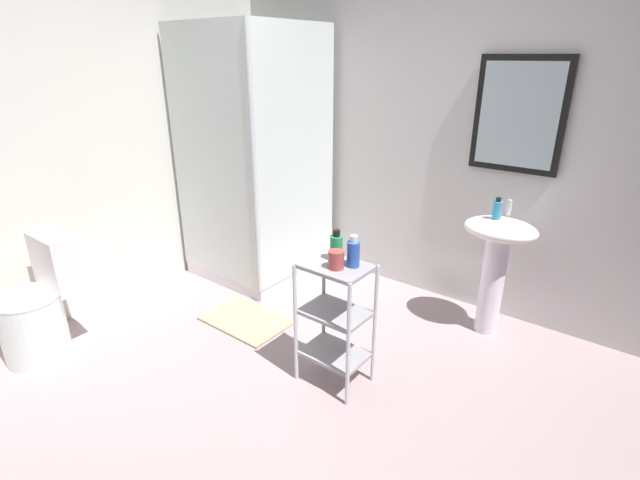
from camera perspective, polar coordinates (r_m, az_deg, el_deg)
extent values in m
cube|color=#A68E91|center=(2.67, -6.65, -20.42)|extent=(4.20, 4.20, 0.02)
cube|color=silver|center=(3.56, 14.08, 12.65)|extent=(4.20, 0.10, 2.50)
cube|color=black|center=(3.28, 23.22, 13.89)|extent=(0.56, 0.03, 0.72)
cube|color=silver|center=(3.27, 23.13, 13.87)|extent=(0.48, 0.01, 0.64)
cube|color=silver|center=(3.60, -29.66, 10.57)|extent=(0.10, 4.20, 2.50)
cube|color=white|center=(4.19, -7.30, -2.74)|extent=(0.90, 0.90, 0.10)
cube|color=silver|center=(3.59, -13.18, 9.55)|extent=(0.90, 0.02, 1.90)
cube|color=silver|center=(3.58, -2.87, 10.05)|extent=(0.02, 0.90, 1.90)
cylinder|color=silver|center=(3.26, -8.07, 8.70)|extent=(0.04, 0.04, 1.90)
cylinder|color=silver|center=(4.17, -7.33, -2.09)|extent=(0.08, 0.08, 0.00)
cylinder|color=white|center=(3.32, 20.30, -5.30)|extent=(0.15, 0.15, 0.68)
ellipsoid|color=white|center=(3.17, 21.24, 1.25)|extent=(0.46, 0.37, 0.13)
cylinder|color=silver|center=(3.25, 22.17, 3.73)|extent=(0.03, 0.03, 0.10)
cylinder|color=white|center=(3.42, -31.66, -9.24)|extent=(0.37, 0.37, 0.40)
torus|color=white|center=(3.33, -32.39, -6.04)|extent=(0.37, 0.37, 0.04)
cube|color=white|center=(3.33, -29.58, -2.31)|extent=(0.35, 0.17, 0.36)
cylinder|color=silver|center=(2.65, -3.03, -10.26)|extent=(0.02, 0.02, 0.74)
cylinder|color=silver|center=(2.47, 3.48, -12.98)|extent=(0.02, 0.02, 0.74)
cylinder|color=silver|center=(2.83, 0.44, -8.07)|extent=(0.02, 0.02, 0.74)
cylinder|color=silver|center=(2.66, 6.73, -10.39)|extent=(0.02, 0.02, 0.74)
cube|color=#99999E|center=(2.75, 1.80, -13.71)|extent=(0.36, 0.26, 0.02)
cube|color=#99999E|center=(2.60, 1.87, -8.87)|extent=(0.36, 0.26, 0.02)
cube|color=#99999E|center=(2.47, 1.95, -3.28)|extent=(0.36, 0.26, 0.02)
cylinder|color=#389ED1|center=(3.13, 20.89, 3.43)|extent=(0.06, 0.06, 0.11)
cylinder|color=black|center=(3.12, 21.06, 4.66)|extent=(0.03, 0.03, 0.03)
cylinder|color=blue|center=(2.43, 4.11, -1.76)|extent=(0.07, 0.07, 0.14)
cylinder|color=white|center=(2.40, 4.17, 0.14)|extent=(0.04, 0.04, 0.04)
cylinder|color=green|center=(2.50, 2.02, -1.01)|extent=(0.07, 0.07, 0.14)
cylinder|color=black|center=(2.47, 2.05, 0.85)|extent=(0.04, 0.04, 0.04)
cylinder|color=#B24742|center=(2.41, 1.99, -2.42)|extent=(0.08, 0.08, 0.10)
cube|color=tan|center=(3.42, -9.04, -9.69)|extent=(0.60, 0.40, 0.02)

